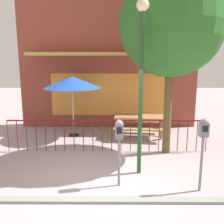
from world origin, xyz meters
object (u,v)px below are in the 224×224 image
Objects in this scene: picnic_table_left at (140,121)px; patio_umbrella at (72,82)px; street_lamp at (141,65)px; parking_meter_near at (203,136)px; street_tree at (171,25)px; parking_meter_far at (119,136)px.

patio_umbrella is (-2.40, 0.15, 1.34)m from picnic_table_left.
picnic_table_left is at bearing 83.73° from street_lamp.
street_tree is at bearing 96.22° from parking_meter_near.
street_lamp is at bearing 144.04° from parking_meter_near.
street_lamp is at bearing -56.07° from patio_umbrella.
street_tree reaches higher than parking_meter_far.
parking_meter_near is 0.39× the size of street_lamp.
patio_umbrella is 3.78m from street_lamp.
parking_meter_far is 0.29× the size of street_tree.
parking_meter_far is 3.56m from street_tree.
picnic_table_left is 0.48× the size of street_lamp.
patio_umbrella is 3.86m from street_tree.
parking_meter_near is (3.28, -3.96, -0.74)m from patio_umbrella.
street_lamp is (-1.20, 0.87, 1.40)m from parking_meter_near.
picnic_table_left is 3.72m from parking_meter_far.
street_lamp reaches higher than parking_meter_near.
parking_meter_far is at bearing 172.38° from parking_meter_near.
parking_meter_near is at bearing -35.96° from street_lamp.
street_tree reaches higher than street_lamp.
parking_meter_far is 1.69m from street_lamp.
street_tree is (3.03, -1.68, 1.71)m from patio_umbrella.
picnic_table_left is 1.30× the size of parking_meter_far.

